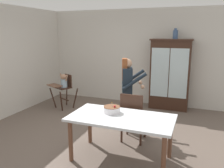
{
  "coord_description": "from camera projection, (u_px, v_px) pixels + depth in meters",
  "views": [
    {
      "loc": [
        1.75,
        -3.84,
        2.04
      ],
      "look_at": [
        0.0,
        0.7,
        0.95
      ],
      "focal_mm": 36.75,
      "sensor_mm": 36.0,
      "label": 1
    }
  ],
  "objects": [
    {
      "name": "wall_back",
      "position": [
        136.0,
        57.0,
        6.65
      ],
      "size": [
        5.32,
        0.06,
        2.7
      ],
      "primitive_type": "cube",
      "color": "beige",
      "rests_on": "ground_plane"
    },
    {
      "name": "ground_plane",
      "position": [
        99.0,
        138.0,
        4.56
      ],
      "size": [
        6.24,
        6.24,
        0.0
      ],
      "primitive_type": "plane",
      "color": "#66564C"
    },
    {
      "name": "dining_chair_far_side",
      "position": [
        133.0,
        114.0,
        4.27
      ],
      "size": [
        0.44,
        0.44,
        0.96
      ],
      "rotation": [
        0.0,
        0.0,
        3.14
      ],
      "color": "#382116",
      "rests_on": "ground_plane"
    },
    {
      "name": "birthday_cake",
      "position": [
        112.0,
        109.0,
        3.81
      ],
      "size": [
        0.28,
        0.28,
        0.19
      ],
      "color": "white",
      "rests_on": "dining_table"
    },
    {
      "name": "dining_table",
      "position": [
        121.0,
        122.0,
        3.66
      ],
      "size": [
        1.66,
        0.87,
        0.74
      ],
      "color": "silver",
      "rests_on": "ground_plane"
    },
    {
      "name": "high_chair_with_toddler",
      "position": [
        64.0,
        85.0,
        6.23
      ],
      "size": [
        0.77,
        0.83,
        0.95
      ],
      "rotation": [
        0.0,
        0.0,
        -0.46
      ],
      "color": "#382116",
      "rests_on": "ground_plane"
    },
    {
      "name": "adult_person",
      "position": [
        127.0,
        85.0,
        4.76
      ],
      "size": [
        0.62,
        0.61,
        1.53
      ],
      "rotation": [
        0.0,
        0.0,
        1.92
      ],
      "color": "#47474C",
      "rests_on": "ground_plane"
    },
    {
      "name": "china_cabinet",
      "position": [
        170.0,
        74.0,
        6.14
      ],
      "size": [
        1.07,
        0.48,
        1.88
      ],
      "color": "#382116",
      "rests_on": "ground_plane"
    },
    {
      "name": "ceramic_vase",
      "position": [
        175.0,
        34.0,
        5.89
      ],
      "size": [
        0.13,
        0.13,
        0.27
      ],
      "color": "#3D567F",
      "rests_on": "china_cabinet"
    }
  ]
}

